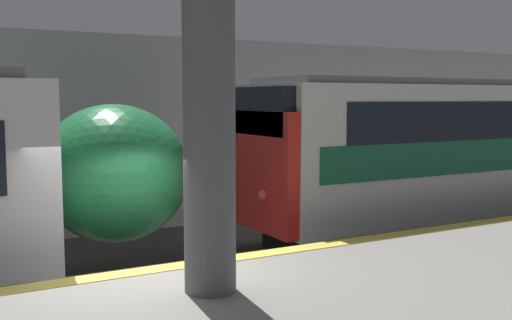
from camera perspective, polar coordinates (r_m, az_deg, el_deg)
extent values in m
cube|color=#EAD14C|center=(7.52, -9.92, -10.26)|extent=(40.00, 0.30, 0.01)
cube|color=#939399|center=(13.88, -19.20, 2.12)|extent=(50.00, 0.15, 4.60)
cylinder|color=#56565B|center=(6.36, -4.49, 4.37)|extent=(0.56, 0.56, 3.84)
ellipsoid|color=#238447|center=(10.06, -13.36, -1.21)|extent=(2.42, 2.64, 2.26)
sphere|color=#F2EFCC|center=(10.41, -8.26, -3.12)|extent=(0.20, 0.20, 0.20)
cube|color=red|center=(11.04, -0.28, -0.85)|extent=(0.25, 2.81, 2.15)
cube|color=black|center=(10.97, -0.28, 4.73)|extent=(0.25, 2.52, 0.86)
sphere|color=#EA4C42|center=(10.46, 0.66, -3.31)|extent=(0.18, 0.18, 0.18)
sphere|color=#EA4C42|center=(11.59, -2.48, -2.42)|extent=(0.18, 0.18, 0.18)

